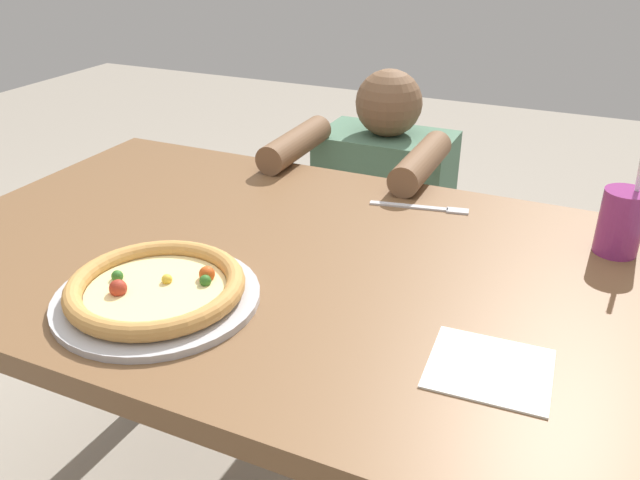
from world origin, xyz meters
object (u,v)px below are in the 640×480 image
at_px(drink_cup_colored, 621,222).
at_px(diner_seated, 381,246).
at_px(fork, 424,208).
at_px(pizza_near, 156,290).

height_order(drink_cup_colored, diner_seated, drink_cup_colored).
xyz_separation_m(fork, diner_seated, (-0.22, 0.39, -0.32)).
xyz_separation_m(drink_cup_colored, diner_seated, (-0.58, 0.43, -0.38)).
bearing_deg(drink_cup_colored, pizza_near, -143.84).
bearing_deg(fork, diner_seated, 119.19).
bearing_deg(drink_cup_colored, fork, 173.14).
distance_m(drink_cup_colored, fork, 0.37).
distance_m(pizza_near, diner_seated, 0.97).
xyz_separation_m(pizza_near, diner_seated, (0.06, 0.91, -0.34)).
relative_size(pizza_near, drink_cup_colored, 1.54).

